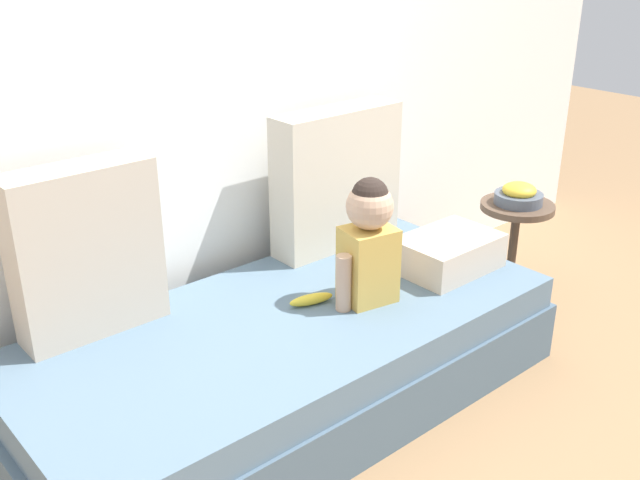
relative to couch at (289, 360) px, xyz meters
name	(u,v)px	position (x,y,z in m)	size (l,w,h in m)	color
ground_plane	(290,400)	(0.00, 0.00, -0.18)	(12.00, 12.00, 0.00)	#93704C
back_wall	(182,38)	(0.00, 0.59, 1.08)	(5.21, 0.10, 2.52)	white
couch	(289,360)	(0.00, 0.00, 0.00)	(2.01, 0.92, 0.36)	#495F70
throw_pillow_left	(86,251)	(-0.55, 0.36, 0.47)	(0.49, 0.16, 0.58)	#C1B29E
throw_pillow_right	(337,179)	(0.55, 0.36, 0.48)	(0.59, 0.16, 0.59)	beige
toddler	(369,239)	(0.30, -0.09, 0.43)	(0.30, 0.19, 0.47)	gold
banana	(311,299)	(0.12, 0.01, 0.20)	(0.17, 0.04, 0.04)	yellow
folded_blanket	(448,253)	(0.73, -0.12, 0.25)	(0.40, 0.28, 0.14)	beige
side_table	(515,227)	(1.32, -0.02, 0.18)	(0.33, 0.33, 0.47)	brown
fruit_bowl	(519,195)	(1.32, -0.02, 0.33)	(0.22, 0.22, 0.10)	#4C5666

